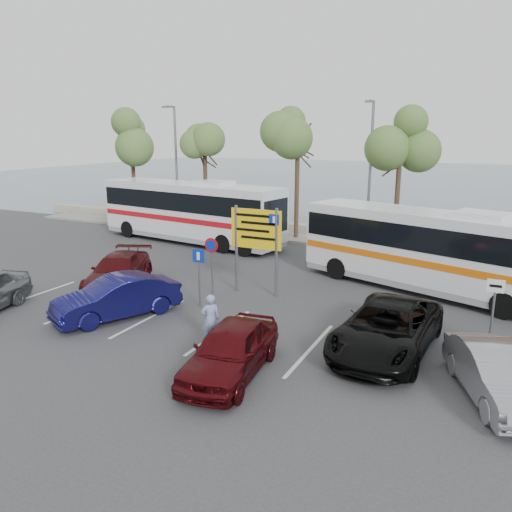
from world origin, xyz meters
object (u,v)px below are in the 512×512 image
at_px(street_lamp_left, 176,162).
at_px(car_blue, 117,298).
at_px(coach_bus_right, 435,254).
at_px(car_maroon, 118,271).
at_px(coach_bus_left, 190,213).
at_px(pedestrian_near, 210,320).
at_px(street_lamp_right, 370,167).
at_px(suv_black, 387,328).
at_px(car_red, 231,350).
at_px(direction_sign, 256,236).
at_px(car_silver_b, 496,374).

xyz_separation_m(street_lamp_left, car_blue, (7.73, -14.95, -3.86)).
xyz_separation_m(coach_bus_right, car_maroon, (-12.17, -5.09, -0.95)).
relative_size(street_lamp_left, coach_bus_right, 0.69).
xyz_separation_m(coach_bus_left, pedestrian_near, (8.90, -12.50, -0.94)).
bearing_deg(coach_bus_left, street_lamp_right, 16.89).
height_order(street_lamp_right, coach_bus_right, street_lamp_right).
bearing_deg(car_maroon, street_lamp_right, 35.55).
height_order(street_lamp_right, suv_black, street_lamp_right).
height_order(street_lamp_left, car_blue, street_lamp_left).
bearing_deg(car_blue, car_maroon, 155.95).
bearing_deg(car_blue, pedestrian_near, 18.13).
relative_size(car_red, suv_black, 0.79).
bearing_deg(coach_bus_right, coach_bus_left, 164.52).
xyz_separation_m(coach_bus_right, car_blue, (-9.77, -7.93, -0.91)).
distance_m(street_lamp_left, pedestrian_near, 19.96).
bearing_deg(direction_sign, car_silver_b, -28.80).
relative_size(car_blue, pedestrian_near, 2.75).
bearing_deg(suv_black, pedestrian_near, -155.97).
xyz_separation_m(street_lamp_right, car_blue, (-5.27, -14.95, -3.86)).
xyz_separation_m(coach_bus_right, car_silver_b, (2.50, -8.25, -0.99)).
relative_size(street_lamp_right, suv_black, 1.49).
distance_m(coach_bus_left, car_maroon, 9.43).
relative_size(direction_sign, coach_bus_left, 0.29).
distance_m(street_lamp_left, car_maroon, 13.79).
relative_size(coach_bus_left, car_silver_b, 3.09).
xyz_separation_m(street_lamp_left, street_lamp_right, (13.00, 0.00, 0.00)).
xyz_separation_m(street_lamp_left, car_red, (13.50, -17.02, -3.88)).
xyz_separation_m(coach_bus_left, car_blue, (4.67, -11.93, -1.02)).
xyz_separation_m(direction_sign, car_blue, (-3.27, -4.63, -1.69)).
relative_size(car_maroon, pedestrian_near, 2.96).
relative_size(street_lamp_left, car_blue, 1.79).
bearing_deg(coach_bus_right, suv_black, -94.31).
xyz_separation_m(street_lamp_right, pedestrian_near, (-1.04, -15.52, -3.79)).
bearing_deg(car_silver_b, pedestrian_near, 158.85).
xyz_separation_m(car_maroon, car_red, (8.17, -4.91, 0.02)).
relative_size(direction_sign, car_red, 0.85).
relative_size(coach_bus_right, suv_black, 2.15).
bearing_deg(pedestrian_near, street_lamp_right, -137.75).
xyz_separation_m(street_lamp_right, car_silver_b, (7.00, -15.27, -3.94)).
bearing_deg(street_lamp_right, car_blue, -109.41).
bearing_deg(coach_bus_right, direction_sign, -153.05).
bearing_deg(suv_black, direction_sign, 154.66).
bearing_deg(pedestrian_near, car_silver_b, 137.87).
bearing_deg(car_maroon, car_blue, -71.94).
height_order(coach_bus_right, suv_black, coach_bus_right).
height_order(direction_sign, car_blue, direction_sign).
distance_m(street_lamp_left, car_silver_b, 25.47).
distance_m(street_lamp_left, street_lamp_right, 13.00).
xyz_separation_m(coach_bus_right, pedestrian_near, (-5.54, -8.50, -0.83)).
relative_size(coach_bus_right, car_maroon, 2.40).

